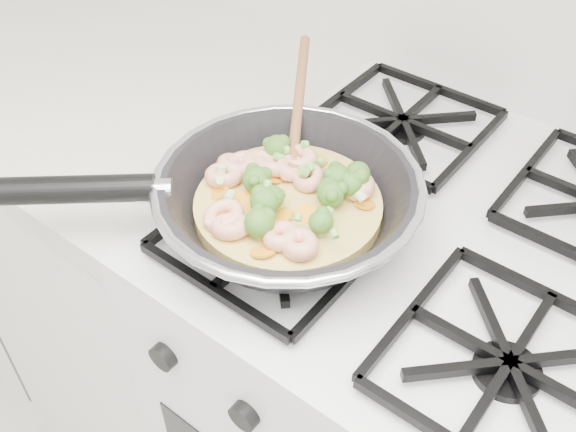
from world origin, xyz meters
The scene contains 3 objects.
stove centered at (0.00, 1.70, 0.46)m, with size 0.60×0.60×0.92m.
counter_left centered at (-0.80, 1.70, 0.45)m, with size 1.00×0.60×0.90m.
skillet centered at (-0.15, 1.57, 0.96)m, with size 0.43×0.48×0.10m.
Camera 1 is at (0.21, 1.11, 1.47)m, focal length 41.10 mm.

